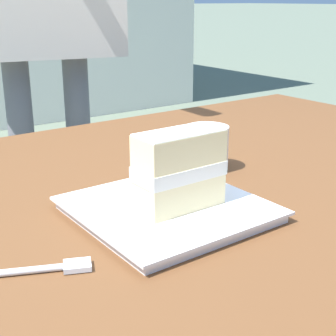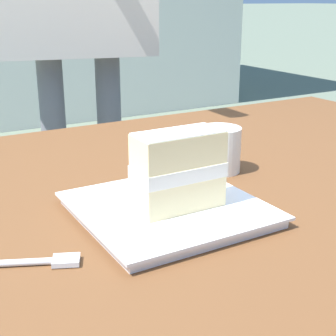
% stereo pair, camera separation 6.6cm
% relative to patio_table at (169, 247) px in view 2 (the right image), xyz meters
% --- Properties ---
extents(patio_table, '(1.55, 0.96, 0.70)m').
position_rel_patio_table_xyz_m(patio_table, '(0.00, 0.00, 0.00)').
color(patio_table, brown).
rests_on(patio_table, ground).
extents(dessert_plate, '(0.24, 0.24, 0.02)m').
position_rel_patio_table_xyz_m(dessert_plate, '(0.03, 0.05, 0.09)').
color(dessert_plate, white).
rests_on(dessert_plate, patio_table).
extents(cake_slice, '(0.12, 0.06, 0.10)m').
position_rel_patio_table_xyz_m(cake_slice, '(0.03, 0.07, 0.15)').
color(cake_slice, beige).
rests_on(cake_slice, dessert_plate).
extents(dessert_fork, '(0.16, 0.08, 0.01)m').
position_rel_patio_table_xyz_m(dessert_fork, '(0.25, 0.09, 0.09)').
color(dessert_fork, silver).
rests_on(dessert_fork, patio_table).
extents(coffee_cup, '(0.07, 0.07, 0.08)m').
position_rel_patio_table_xyz_m(coffee_cup, '(-0.13, -0.06, 0.12)').
color(coffee_cup, silver).
rests_on(coffee_cup, patio_table).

